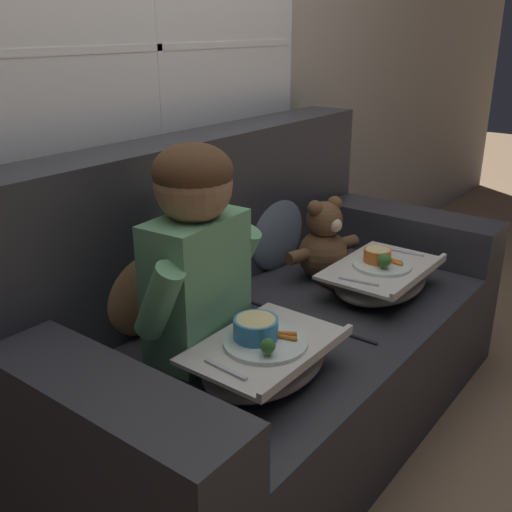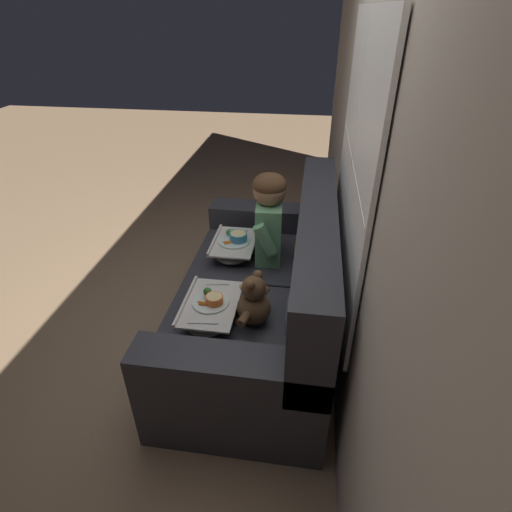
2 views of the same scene
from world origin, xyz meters
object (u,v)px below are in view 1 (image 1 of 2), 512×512
(throw_pillow_behind_child, at_px, (140,277))
(throw_pillow_behind_teddy, at_px, (272,222))
(teddy_bear, at_px, (324,245))
(child_figure, at_px, (196,243))
(lap_tray_child, at_px, (265,358))
(lap_tray_teddy, at_px, (381,278))
(couch, at_px, (261,330))

(throw_pillow_behind_child, height_order, throw_pillow_behind_teddy, throw_pillow_behind_teddy)
(throw_pillow_behind_child, bearing_deg, throw_pillow_behind_teddy, 0.00)
(teddy_bear, bearing_deg, throw_pillow_behind_teddy, 89.72)
(child_figure, xyz_separation_m, lap_tray_child, (-0.00, -0.25, -0.29))
(child_figure, distance_m, lap_tray_child, 0.38)
(throw_pillow_behind_teddy, bearing_deg, throw_pillow_behind_child, 180.00)
(teddy_bear, relative_size, lap_tray_teddy, 0.75)
(lap_tray_child, relative_size, lap_tray_teddy, 0.96)
(throw_pillow_behind_teddy, bearing_deg, couch, -148.76)
(throw_pillow_behind_teddy, bearing_deg, teddy_bear, -90.28)
(child_figure, distance_m, teddy_bear, 0.75)
(lap_tray_child, bearing_deg, child_figure, 89.86)
(lap_tray_teddy, bearing_deg, couch, 141.74)
(couch, relative_size, lap_tray_teddy, 4.06)
(lap_tray_child, distance_m, lap_tray_teddy, 0.72)
(throw_pillow_behind_child, height_order, teddy_bear, throw_pillow_behind_child)
(throw_pillow_behind_teddy, relative_size, lap_tray_child, 0.94)
(throw_pillow_behind_child, bearing_deg, couch, -31.24)
(couch, height_order, child_figure, child_figure)
(throw_pillow_behind_child, height_order, lap_tray_child, throw_pillow_behind_child)
(child_figure, bearing_deg, lap_tray_child, -90.14)
(lap_tray_child, bearing_deg, couch, 38.09)
(child_figure, bearing_deg, throw_pillow_behind_teddy, 19.15)
(lap_tray_child, height_order, lap_tray_teddy, same)
(throw_pillow_behind_teddy, xyz_separation_m, lap_tray_child, (-0.72, -0.50, -0.12))
(couch, relative_size, teddy_bear, 5.41)
(teddy_bear, bearing_deg, lap_tray_child, -160.99)
(child_figure, bearing_deg, teddy_bear, -0.25)
(throw_pillow_behind_teddy, xyz_separation_m, child_figure, (-0.72, -0.25, 0.17))
(throw_pillow_behind_teddy, distance_m, lap_tray_child, 0.89)
(child_figure, bearing_deg, throw_pillow_behind_child, 90.02)
(couch, xyz_separation_m, throw_pillow_behind_child, (-0.36, 0.22, 0.28))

